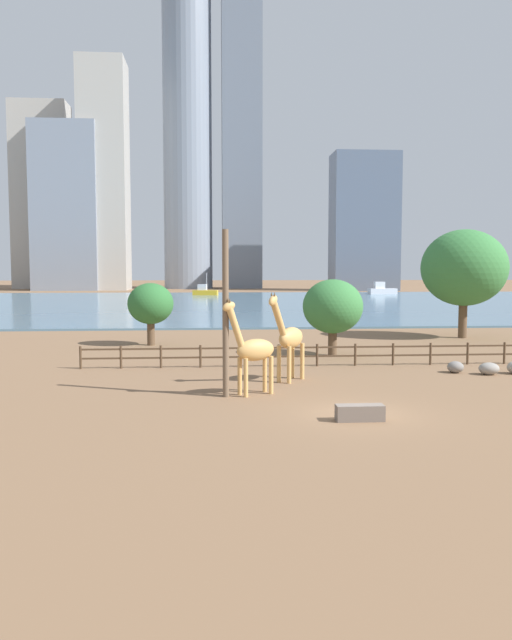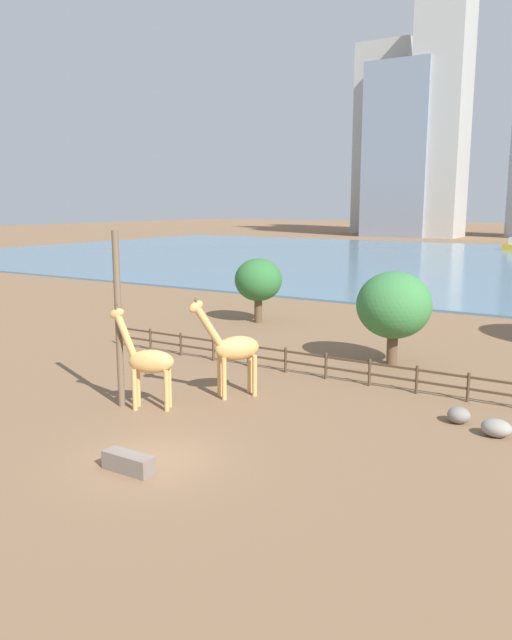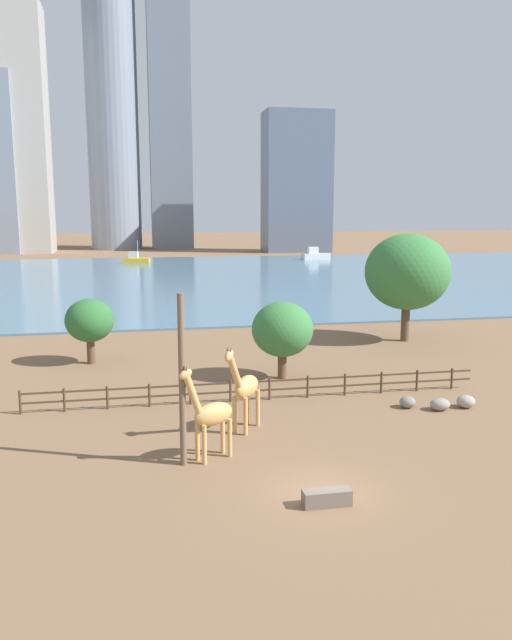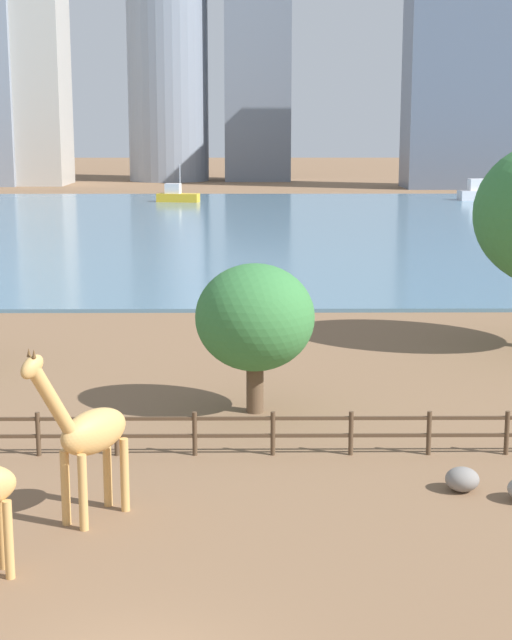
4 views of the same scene
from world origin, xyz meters
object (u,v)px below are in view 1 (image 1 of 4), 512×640
object	(u,v)px
giraffe_tall	(289,338)
boulder_near_fence	(489,369)
boulder_small	(455,367)
feeding_trough	(360,413)
utility_pole	(226,314)
boat_ferry	(382,290)
tree_left_large	(464,268)
tree_center_broad	(333,307)
boat_sailboat	(205,291)
tree_right_tall	(151,304)
giraffe_companion	(253,350)

from	to	relation	value
giraffe_tall	boulder_near_fence	size ratio (longest dim) A/B	4.12
boulder_small	feeding_trough	world-z (taller)	boulder_small
giraffe_tall	utility_pole	xyz separation A→B (m)	(-3.28, -3.59, 1.50)
boat_ferry	feeding_trough	bearing A→B (deg)	-111.79
giraffe_tall	boat_ferry	size ratio (longest dim) A/B	0.74
tree_left_large	boat_ferry	bearing A→B (deg)	78.74
tree_left_large	tree_center_broad	xyz separation A→B (m)	(-12.70, -9.45, -2.53)
boulder_near_fence	boat_ferry	size ratio (longest dim) A/B	0.18
giraffe_tall	utility_pole	size ratio (longest dim) A/B	0.62
giraffe_tall	boulder_near_fence	xyz separation A→B (m)	(10.96, 1.11, -1.87)
utility_pole	feeding_trough	distance (m)	7.61
boat_ferry	boat_sailboat	size ratio (longest dim) A/B	1.16
boulder_near_fence	tree_right_tall	world-z (taller)	tree_right_tall
boulder_small	tree_left_large	distance (m)	19.02
boat_ferry	boat_sailboat	bearing A→B (deg)	178.27
giraffe_companion	boat_sailboat	distance (m)	101.51
utility_pole	boat_sailboat	distance (m)	101.86
giraffe_tall	utility_pole	bearing A→B (deg)	-7.19
giraffe_companion	utility_pole	world-z (taller)	utility_pole
tree_center_broad	utility_pole	bearing A→B (deg)	-119.99
giraffe_companion	boulder_small	bearing A→B (deg)	176.42
boulder_near_fence	feeding_trough	distance (m)	13.30
giraffe_companion	giraffe_tall	bearing A→B (deg)	-149.99
feeding_trough	tree_right_tall	distance (m)	25.98
utility_pole	boulder_small	world-z (taller)	utility_pole
boulder_near_fence	tree_center_broad	xyz separation A→B (m)	(-6.92, 7.98, 2.87)
tree_left_large	boat_ferry	distance (m)	84.05
boulder_near_fence	feeding_trough	bearing A→B (deg)	-134.71
feeding_trough	utility_pole	bearing A→B (deg)	135.82
giraffe_tall	tree_right_tall	bearing A→B (deg)	-116.56
feeding_trough	tree_left_large	bearing A→B (deg)	60.61
boulder_near_fence	boulder_small	bearing A→B (deg)	154.48
utility_pole	tree_right_tall	bearing A→B (deg)	104.78
giraffe_tall	tree_left_large	distance (m)	25.23
tree_right_tall	feeding_trough	bearing A→B (deg)	-67.41
boulder_near_fence	feeding_trough	size ratio (longest dim) A/B	0.62
giraffe_tall	feeding_trough	world-z (taller)	giraffe_tall
boulder_near_fence	boat_sailboat	size ratio (longest dim) A/B	0.21
boulder_small	tree_center_broad	distance (m)	9.47
boulder_near_fence	boat_sailboat	bearing A→B (deg)	99.26
tree_center_broad	boat_ferry	bearing A→B (deg)	72.42
utility_pole	tree_right_tall	xyz separation A→B (m)	(-5.04, 19.10, -0.63)
tree_left_large	utility_pole	bearing A→B (deg)	-132.13
feeding_trough	tree_right_tall	world-z (taller)	tree_right_tall
utility_pole	boat_ferry	world-z (taller)	utility_pole
boulder_near_fence	tree_right_tall	bearing A→B (deg)	143.24
utility_pole	tree_left_large	distance (m)	29.91
boulder_near_fence	boat_ferry	bearing A→B (deg)	77.47
giraffe_tall	utility_pole	world-z (taller)	utility_pole
boulder_small	feeding_trough	distance (m)	12.83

